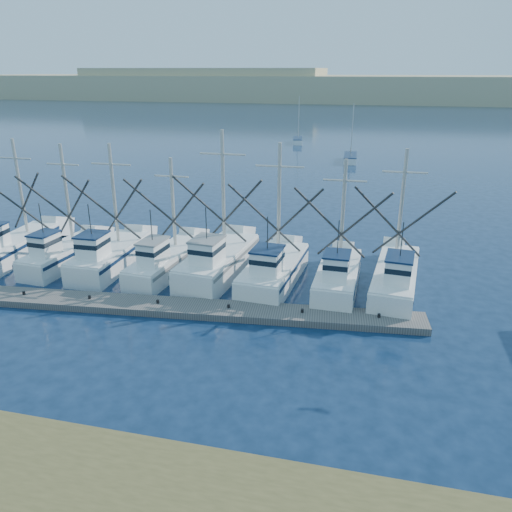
{
  "coord_description": "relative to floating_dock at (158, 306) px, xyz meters",
  "views": [
    {
      "loc": [
        4.57,
        -16.6,
        12.56
      ],
      "look_at": [
        -1.29,
        8.0,
        3.06
      ],
      "focal_mm": 35.0,
      "sensor_mm": 36.0,
      "label": 1
    }
  ],
  "objects": [
    {
      "name": "ground",
      "position": [
        6.52,
        -6.42,
        -0.19
      ],
      "size": [
        500.0,
        500.0,
        0.0
      ],
      "primitive_type": "plane",
      "color": "#0C1E35",
      "rests_on": "ground"
    },
    {
      "name": "floating_dock",
      "position": [
        0.0,
        0.0,
        0.0
      ],
      "size": [
        29.09,
        4.62,
        0.39
      ],
      "primitive_type": "cube",
      "rotation": [
        0.0,
        0.0,
        0.09
      ],
      "color": "slate",
      "rests_on": "ground"
    },
    {
      "name": "dune_ridge",
      "position": [
        6.52,
        203.58,
        4.81
      ],
      "size": [
        360.0,
        60.0,
        10.0
      ],
      "primitive_type": "cube",
      "color": "tan",
      "rests_on": "ground"
    },
    {
      "name": "trawler_fleet",
      "position": [
        0.69,
        4.92,
        0.76
      ],
      "size": [
        28.77,
        8.65,
        9.12
      ],
      "color": "white",
      "rests_on": "ground"
    },
    {
      "name": "sailboat_near",
      "position": [
        7.56,
        50.58,
        0.3
      ],
      "size": [
        1.98,
        6.3,
        8.1
      ],
      "rotation": [
        0.0,
        0.0,
        0.04
      ],
      "color": "white",
      "rests_on": "ground"
    },
    {
      "name": "sailboat_far",
      "position": [
        -2.75,
        67.4,
        0.31
      ],
      "size": [
        2.27,
        5.49,
        8.1
      ],
      "rotation": [
        0.0,
        0.0,
        0.14
      ],
      "color": "white",
      "rests_on": "ground"
    }
  ]
}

